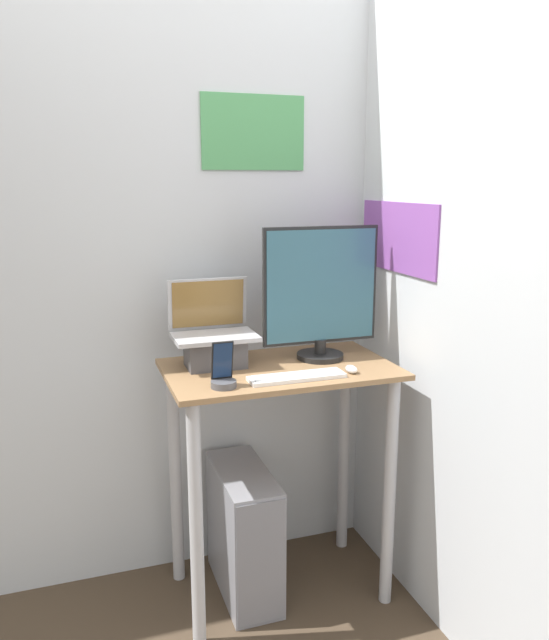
# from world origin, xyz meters

# --- Properties ---
(ground_plane) EXTENTS (12.00, 12.00, 0.00)m
(ground_plane) POSITION_xyz_m (0.00, 0.00, 0.00)
(ground_plane) COLOR #473828
(wall_back) EXTENTS (6.00, 0.06, 2.60)m
(wall_back) POSITION_xyz_m (-0.00, 0.60, 1.30)
(wall_back) COLOR silver
(wall_back) RESTS_ON ground_plane
(wall_side_right) EXTENTS (0.06, 6.00, 2.60)m
(wall_side_right) POSITION_xyz_m (0.51, 0.00, 1.30)
(wall_side_right) COLOR silver
(wall_side_right) RESTS_ON ground_plane
(desk) EXTENTS (0.85, 0.51, 0.94)m
(desk) POSITION_xyz_m (0.00, 0.26, 0.70)
(desk) COLOR #936D47
(desk) RESTS_ON ground_plane
(laptop) EXTENTS (0.31, 0.22, 0.32)m
(laptop) POSITION_xyz_m (-0.23, 0.35, 1.03)
(laptop) COLOR #4C4C51
(laptop) RESTS_ON desk
(monitor) EXTENTS (0.46, 0.18, 0.51)m
(monitor) POSITION_xyz_m (0.19, 0.31, 1.19)
(monitor) COLOR black
(monitor) RESTS_ON desk
(keyboard) EXTENTS (0.35, 0.09, 0.02)m
(keyboard) POSITION_xyz_m (0.01, 0.10, 0.95)
(keyboard) COLOR white
(keyboard) RESTS_ON desk
(mouse) EXTENTS (0.04, 0.06, 0.03)m
(mouse) POSITION_xyz_m (0.22, 0.10, 0.96)
(mouse) COLOR white
(mouse) RESTS_ON desk
(cell_phone) EXTENTS (0.09, 0.09, 0.16)m
(cell_phone) POSITION_xyz_m (-0.26, 0.10, 0.98)
(cell_phone) COLOR #4C4C51
(cell_phone) RESTS_ON desk
(computer_tower) EXTENTS (0.20, 0.47, 0.52)m
(computer_tower) POSITION_xyz_m (-0.13, 0.30, 0.26)
(computer_tower) COLOR gray
(computer_tower) RESTS_ON ground_plane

